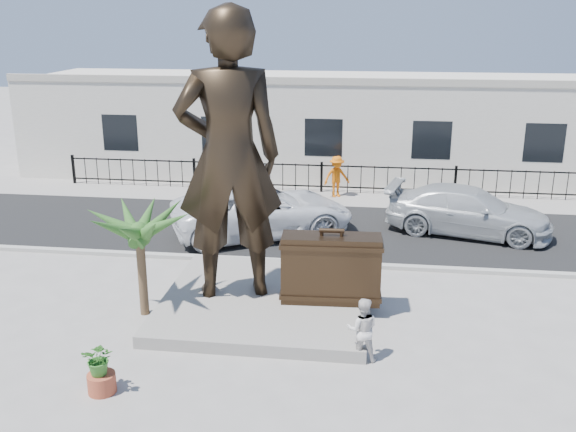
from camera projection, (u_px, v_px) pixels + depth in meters
name	position (u px, v px, depth m)	size (l,w,h in m)	color
ground	(277.00, 335.00, 15.05)	(100.00, 100.00, 0.00)	#9E9991
street	(310.00, 227.00, 22.61)	(40.00, 7.00, 0.01)	black
curb	(299.00, 262.00, 19.29)	(40.00, 0.25, 0.12)	#A5A399
far_sidewalk	(320.00, 197.00, 26.39)	(40.00, 2.50, 0.02)	#9E9991
plinth	(266.00, 301.00, 16.48)	(5.20, 5.20, 0.30)	gray
fence	(322.00, 178.00, 26.97)	(22.00, 0.10, 1.20)	black
building	(329.00, 124.00, 30.47)	(28.00, 7.00, 4.40)	silver
statue	(229.00, 157.00, 15.59)	(2.60, 1.71, 7.14)	black
suitcase	(331.00, 268.00, 15.91)	(2.44, 0.78, 1.72)	#2E2013
tourist	(362.00, 329.00, 13.77)	(0.70, 0.54, 1.43)	silver
car_white	(263.00, 211.00, 21.65)	(2.81, 6.10, 1.70)	white
car_silver	(468.00, 211.00, 21.77)	(2.23, 5.49, 1.59)	#B7BABC
worker	(337.00, 177.00, 26.15)	(1.10, 0.63, 1.70)	orange
palm_tree	(145.00, 314.00, 16.11)	(1.80, 1.80, 3.20)	#2B561F
planter	(102.00, 383.00, 12.70)	(0.56, 0.56, 0.40)	#A7462C
shrub	(99.00, 359.00, 12.54)	(0.62, 0.54, 0.69)	#327124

